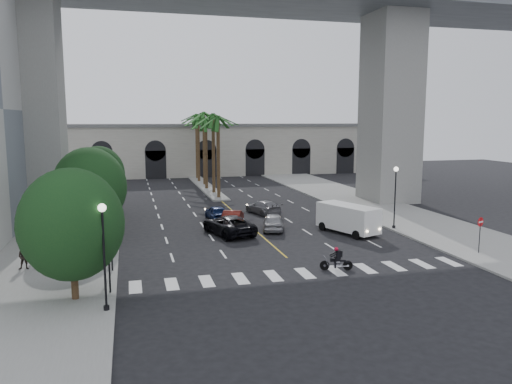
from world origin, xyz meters
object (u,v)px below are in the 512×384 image
(car_a, at_px, (273,222))
(car_e, at_px, (217,212))
(lamp_post_left_far, at_px, (114,189))
(car_b, at_px, (233,218))
(lamp_post_left_near, at_px, (104,248))
(lamp_post_right, at_px, (395,192))
(traffic_signal_near, at_px, (108,249))
(do_not_enter_sign, at_px, (480,228))
(pedestrian_a, at_px, (64,243))
(car_d, at_px, (263,207))
(car_c, at_px, (228,225))
(motorcycle_rider, at_px, (337,260))
(pedestrian_b, at_px, (24,257))
(cargo_van, at_px, (348,218))
(traffic_signal_far, at_px, (111,232))

(car_a, distance_m, car_e, 6.75)
(lamp_post_left_far, relative_size, car_b, 1.21)
(lamp_post_left_near, distance_m, lamp_post_right, 26.25)
(lamp_post_left_near, bearing_deg, traffic_signal_near, 87.71)
(do_not_enter_sign, bearing_deg, pedestrian_a, 147.15)
(car_a, height_order, car_d, car_a)
(lamp_post_right, distance_m, car_e, 16.10)
(lamp_post_left_far, distance_m, car_c, 11.16)
(lamp_post_left_far, bearing_deg, do_not_enter_sign, -34.15)
(lamp_post_left_near, xyz_separation_m, pedestrian_a, (-3.09, 10.55, -2.17))
(motorcycle_rider, relative_size, pedestrian_b, 1.28)
(car_a, bearing_deg, car_e, -39.03)
(lamp_post_left_far, height_order, do_not_enter_sign, lamp_post_left_far)
(motorcycle_rider, distance_m, pedestrian_b, 19.18)
(car_d, bearing_deg, lamp_post_left_near, 42.34)
(car_e, distance_m, pedestrian_b, 19.14)
(lamp_post_right, relative_size, cargo_van, 0.92)
(lamp_post_left_near, bearing_deg, traffic_signal_far, 89.12)
(lamp_post_left_far, xyz_separation_m, do_not_enter_sign, (24.40, -16.55, -1.31))
(lamp_post_left_near, height_order, pedestrian_a, lamp_post_left_near)
(cargo_van, bearing_deg, pedestrian_b, 170.55)
(traffic_signal_far, bearing_deg, pedestrian_a, 128.23)
(traffic_signal_far, xyz_separation_m, car_e, (8.95, 14.48, -1.84))
(motorcycle_rider, height_order, cargo_van, cargo_van)
(lamp_post_left_near, relative_size, lamp_post_right, 1.00)
(traffic_signal_far, bearing_deg, lamp_post_left_near, -90.88)
(lamp_post_left_near, xyz_separation_m, cargo_van, (18.48, 12.75, -1.92))
(lamp_post_right, bearing_deg, car_d, 132.71)
(traffic_signal_far, xyz_separation_m, pedestrian_a, (-3.19, 4.05, -1.46))
(lamp_post_right, bearing_deg, pedestrian_b, -170.02)
(cargo_van, bearing_deg, car_c, 147.49)
(pedestrian_b, bearing_deg, lamp_post_left_near, -56.48)
(lamp_post_left_far, bearing_deg, motorcycle_rider, -52.04)
(car_b, bearing_deg, lamp_post_right, 178.30)
(traffic_signal_near, relative_size, car_d, 0.79)
(motorcycle_rider, xyz_separation_m, car_e, (-4.50, 17.36, 0.00))
(do_not_enter_sign, bearing_deg, car_d, 99.60)
(cargo_van, bearing_deg, car_a, 133.72)
(lamp_post_right, distance_m, car_c, 14.20)
(traffic_signal_near, bearing_deg, lamp_post_left_far, 90.31)
(car_e, height_order, do_not_enter_sign, do_not_enter_sign)
(car_a, distance_m, car_b, 3.77)
(car_d, bearing_deg, car_b, 34.14)
(lamp_post_left_near, distance_m, traffic_signal_near, 2.60)
(lamp_post_left_far, height_order, cargo_van, lamp_post_left_far)
(do_not_enter_sign, bearing_deg, lamp_post_right, 80.27)
(car_d, bearing_deg, cargo_van, 98.77)
(lamp_post_left_far, xyz_separation_m, traffic_signal_far, (0.10, -14.50, -0.71))
(car_b, xyz_separation_m, car_d, (4.07, 4.86, -0.06))
(traffic_signal_near, distance_m, pedestrian_b, 7.79)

